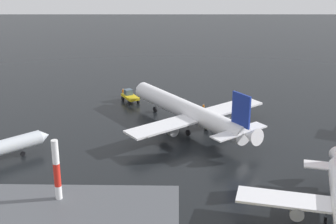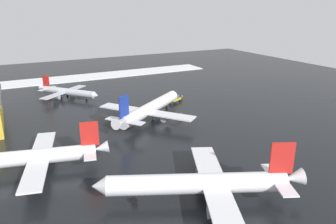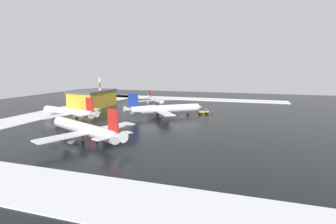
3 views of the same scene
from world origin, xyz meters
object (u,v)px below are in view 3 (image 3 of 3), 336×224
at_px(airplane_far_rear, 155,100).
at_px(antenna_mast, 100,93).
at_px(airplane_parked_portside, 69,112).
at_px(ground_crew_by_nose_gear, 213,112).
at_px(airplane_distant_tail, 164,109).
at_px(cargo_hangar, 93,99).
at_px(airplane_parked_starboard, 85,129).
at_px(pushback_tug, 204,111).
at_px(ground_crew_mid_apron, 182,117).

bearing_deg(airplane_far_rear, antenna_mast, -91.38).
height_order(airplane_parked_portside, ground_crew_by_nose_gear, airplane_parked_portside).
bearing_deg(antenna_mast, ground_crew_by_nose_gear, 88.38).
bearing_deg(ground_crew_by_nose_gear, airplane_distant_tail, -45.94).
bearing_deg(cargo_hangar, airplane_distant_tail, 71.84).
bearing_deg(airplane_parked_portside, airplane_parked_starboard, 149.06).
height_order(airplane_distant_tail, airplane_parked_portside, airplane_distant_tail).
height_order(airplane_parked_portside, pushback_tug, airplane_parked_portside).
distance_m(airplane_far_rear, antenna_mast, 30.15).
relative_size(airplane_distant_tail, airplane_far_rear, 1.42).
bearing_deg(antenna_mast, airplane_parked_portside, 10.91).
height_order(airplane_far_rear, airplane_parked_starboard, airplane_parked_starboard).
height_order(airplane_far_rear, ground_crew_mid_apron, airplane_far_rear).
distance_m(airplane_parked_starboard, cargo_hangar, 66.82).
height_order(ground_crew_by_nose_gear, cargo_hangar, cargo_hangar).
distance_m(airplane_distant_tail, airplane_parked_portside, 37.60).
distance_m(airplane_parked_portside, pushback_tug, 56.49).
bearing_deg(airplane_parked_starboard, antenna_mast, -37.30).
bearing_deg(ground_crew_mid_apron, cargo_hangar, 108.45).
bearing_deg(antenna_mast, airplane_distant_tail, 68.85).
relative_size(pushback_tug, ground_crew_by_nose_gear, 2.97).
height_order(airplane_parked_starboard, ground_crew_by_nose_gear, airplane_parked_starboard).
bearing_deg(cargo_hangar, pushback_tug, 87.75).
height_order(pushback_tug, antenna_mast, antenna_mast).
bearing_deg(ground_crew_mid_apron, airplane_parked_portside, 146.36).
bearing_deg(antenna_mast, pushback_tug, 86.49).
relative_size(airplane_far_rear, airplane_parked_portside, 0.65).
bearing_deg(airplane_distant_tail, ground_crew_by_nose_gear, 0.04).
xyz_separation_m(airplane_distant_tail, ground_crew_mid_apron, (3.00, 8.65, -2.42)).
bearing_deg(antenna_mast, cargo_hangar, -91.47).
xyz_separation_m(airplane_distant_tail, airplane_parked_starboard, (41.29, -9.05, 0.06)).
bearing_deg(airplane_parked_starboard, ground_crew_mid_apron, -90.53).
bearing_deg(pushback_tug, ground_crew_mid_apron, -141.99).
bearing_deg(cargo_hangar, airplane_far_rear, 124.12).
xyz_separation_m(airplane_parked_starboard, ground_crew_by_nose_gear, (-55.00, 27.48, -2.49)).
height_order(airplane_far_rear, ground_crew_by_nose_gear, airplane_far_rear).
distance_m(airplane_far_rear, airplane_parked_starboard, 75.29).
distance_m(airplane_distant_tail, ground_crew_mid_apron, 9.47).
bearing_deg(airplane_distant_tail, cargo_hangar, 124.11).
height_order(airplane_distant_tail, pushback_tug, airplane_distant_tail).
height_order(pushback_tug, cargo_hangar, cargo_hangar).
bearing_deg(ground_crew_mid_apron, airplane_parked_starboard, -167.12).
relative_size(antenna_mast, cargo_hangar, 0.61).
height_order(airplane_distant_tail, cargo_hangar, airplane_distant_tail).
bearing_deg(airplane_parked_portside, pushback_tug, -135.12).
relative_size(pushback_tug, cargo_hangar, 0.20).
xyz_separation_m(airplane_far_rear, ground_crew_mid_apron, (36.64, 24.96, -1.48)).
xyz_separation_m(airplane_parked_portside, ground_crew_by_nose_gear, (-30.93, 51.86, -2.17)).
distance_m(airplane_parked_starboard, ground_crew_by_nose_gear, 61.54).
distance_m(pushback_tug, ground_crew_by_nose_gear, 3.95).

